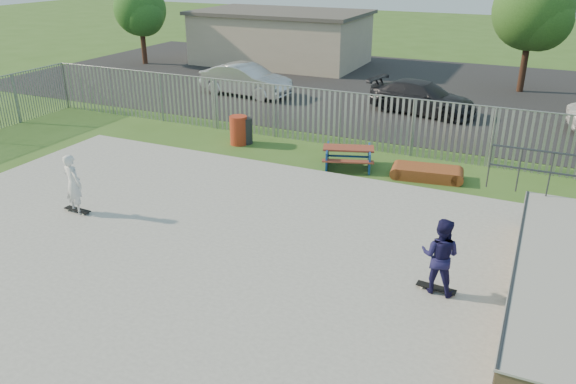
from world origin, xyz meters
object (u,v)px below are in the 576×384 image
at_px(car_silver, 246,80).
at_px(car_dark, 422,98).
at_px(tree_left, 140,10).
at_px(skater_white, 73,184).
at_px(trash_bin_red, 239,130).
at_px(tree_mid, 533,11).
at_px(skater_navy, 440,256).
at_px(funbox, 427,173).
at_px(trash_bin_grey, 245,131).
at_px(picnic_table, 348,157).

relative_size(car_silver, car_dark, 0.98).
height_order(tree_left, skater_white, tree_left).
xyz_separation_m(trash_bin_red, car_silver, (-3.41, 6.78, 0.25)).
xyz_separation_m(car_silver, tree_mid, (12.12, 6.56, 3.13)).
relative_size(tree_left, skater_white, 3.03).
distance_m(car_silver, skater_navy, 18.21).
bearing_deg(trash_bin_red, funbox, -4.22).
distance_m(trash_bin_red, car_dark, 8.73).
xyz_separation_m(car_silver, tree_left, (-9.91, 4.83, 2.50)).
bearing_deg(skater_white, skater_navy, -166.11).
height_order(funbox, car_dark, car_dark).
bearing_deg(trash_bin_grey, skater_white, -97.56).
bearing_deg(trash_bin_grey, skater_navy, -40.55).
relative_size(picnic_table, trash_bin_grey, 2.05).
xyz_separation_m(trash_bin_red, skater_white, (-0.84, -7.18, 0.43)).
xyz_separation_m(car_dark, tree_mid, (3.61, 6.26, 3.21)).
bearing_deg(skater_white, funbox, -126.87).
relative_size(picnic_table, tree_mid, 0.34).
xyz_separation_m(car_silver, skater_navy, (11.93, -13.76, 0.18)).
bearing_deg(picnic_table, trash_bin_red, 153.89).
xyz_separation_m(trash_bin_red, trash_bin_grey, (0.14, 0.20, -0.05)).
bearing_deg(trash_bin_grey, car_silver, 118.31).
height_order(trash_bin_red, skater_navy, skater_navy).
xyz_separation_m(funbox, trash_bin_red, (-6.97, 0.51, 0.34)).
height_order(car_silver, skater_navy, skater_navy).
bearing_deg(tree_mid, funbox, -97.19).
bearing_deg(tree_left, car_silver, -26.00).
height_order(trash_bin_grey, skater_white, skater_white).
relative_size(funbox, trash_bin_grey, 2.03).
xyz_separation_m(trash_bin_red, tree_left, (-13.32, 11.61, 2.74)).
relative_size(trash_bin_red, skater_navy, 0.66).
height_order(car_silver, tree_mid, tree_mid).
bearing_deg(car_silver, funbox, -119.00).
height_order(car_dark, tree_left, tree_left).
relative_size(trash_bin_red, trash_bin_grey, 1.10).
distance_m(car_silver, tree_mid, 14.14).
relative_size(trash_bin_grey, skater_white, 0.60).
distance_m(car_silver, skater_white, 14.19).
height_order(car_silver, skater_white, skater_white).
bearing_deg(skater_navy, trash_bin_grey, -36.33).
bearing_deg(funbox, trash_bin_grey, 165.82).
bearing_deg(car_silver, trash_bin_red, -147.22).
bearing_deg(picnic_table, skater_navy, -75.47).
xyz_separation_m(tree_left, tree_mid, (22.04, 1.72, 0.64)).
relative_size(picnic_table, funbox, 1.01).
distance_m(trash_bin_red, trash_bin_grey, 0.25).
height_order(tree_left, skater_navy, tree_left).
distance_m(picnic_table, skater_white, 8.44).
height_order(trash_bin_grey, car_silver, car_silver).
distance_m(picnic_table, trash_bin_grey, 4.36).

